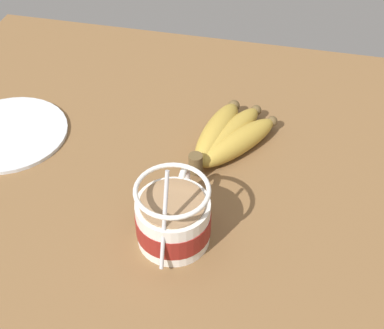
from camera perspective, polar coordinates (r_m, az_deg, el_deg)
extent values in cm
cube|color=brown|center=(74.83, -3.53, -5.19)|extent=(91.68, 91.68, 2.92)
cylinder|color=white|center=(67.47, -2.01, -6.08)|extent=(9.32, 9.32, 6.60)
cylinder|color=maroon|center=(67.60, -2.01, -6.17)|extent=(9.52, 9.52, 3.13)
torus|color=white|center=(70.22, -0.93, -2.11)|extent=(5.20, 0.90, 5.20)
cylinder|color=#997551|center=(64.93, -2.08, -4.12)|extent=(8.12, 8.12, 0.40)
torus|color=white|center=(63.29, -2.13, -2.75)|extent=(9.32, 9.32, 0.60)
cylinder|color=silver|center=(61.83, -2.98, -6.09)|extent=(4.82, 0.50, 12.36)
ellipsoid|color=silver|center=(67.86, -2.32, -8.08)|extent=(3.00, 2.00, 0.80)
cylinder|color=brown|center=(75.42, 0.38, 0.11)|extent=(2.00, 2.00, 3.00)
ellipsoid|color=#B79338|center=(80.60, 4.93, 2.37)|extent=(14.50, 11.89, 3.75)
sphere|color=brown|center=(85.10, 8.54, 4.58)|extent=(1.69, 1.69, 1.69)
ellipsoid|color=#B79338|center=(81.59, 4.01, 3.07)|extent=(15.93, 9.70, 3.83)
sphere|color=brown|center=(86.95, 6.84, 5.76)|extent=(1.72, 1.72, 1.72)
ellipsoid|color=#B79338|center=(81.80, 2.71, 3.41)|extent=(15.32, 6.84, 4.15)
sphere|color=brown|center=(87.29, 4.50, 6.27)|extent=(1.87, 1.87, 1.87)
cylinder|color=silver|center=(89.20, -18.96, 3.18)|extent=(18.40, 18.40, 0.60)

